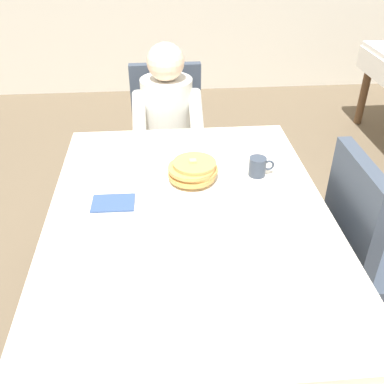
{
  "coord_description": "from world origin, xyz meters",
  "views": [
    {
      "loc": [
        -0.1,
        -1.38,
        1.75
      ],
      "look_at": [
        0.02,
        0.06,
        0.79
      ],
      "focal_mm": 40.99,
      "sensor_mm": 36.0,
      "label": 1
    }
  ],
  "objects": [
    {
      "name": "fork_left_of_plate",
      "position": [
        -0.16,
        0.19,
        0.74
      ],
      "size": [
        0.03,
        0.18,
        0.0
      ],
      "primitive_type": "cube",
      "rotation": [
        0.0,
        0.0,
        1.65
      ],
      "color": "silver",
      "rests_on": "dining_table_main"
    },
    {
      "name": "cup_coffee",
      "position": [
        0.32,
        0.25,
        0.78
      ],
      "size": [
        0.11,
        0.08,
        0.08
      ],
      "color": "#333D4C",
      "rests_on": "dining_table_main"
    },
    {
      "name": "napkin_folded",
      "position": [
        -0.3,
        0.08,
        0.74
      ],
      "size": [
        0.17,
        0.12,
        0.01
      ],
      "primitive_type": "cube",
      "rotation": [
        0.0,
        0.0,
        -0.02
      ],
      "color": "#334C7F",
      "rests_on": "dining_table_main"
    },
    {
      "name": "knife_right_of_plate",
      "position": [
        0.22,
        0.19,
        0.74
      ],
      "size": [
        0.03,
        0.2,
        0.0
      ],
      "primitive_type": "cube",
      "rotation": [
        0.0,
        0.0,
        1.49
      ],
      "color": "silver",
      "rests_on": "dining_table_main"
    },
    {
      "name": "dining_table_main",
      "position": [
        0.0,
        0.0,
        0.65
      ],
      "size": [
        1.12,
        1.52,
        0.74
      ],
      "color": "silver",
      "rests_on": "ground"
    },
    {
      "name": "chair_right_side",
      "position": [
        0.77,
        0.0,
        0.53
      ],
      "size": [
        0.45,
        0.44,
        0.93
      ],
      "rotation": [
        0.0,
        0.0,
        -1.57
      ],
      "color": "#384251",
      "rests_on": "ground"
    },
    {
      "name": "syrup_pitcher",
      "position": [
        -0.22,
        0.34,
        0.78
      ],
      "size": [
        0.08,
        0.08,
        0.07
      ],
      "color": "silver",
      "rests_on": "dining_table_main"
    },
    {
      "name": "plate_breakfast",
      "position": [
        0.03,
        0.21,
        0.75
      ],
      "size": [
        0.28,
        0.28,
        0.02
      ],
      "primitive_type": "cylinder",
      "color": "white",
      "rests_on": "dining_table_main"
    },
    {
      "name": "breakfast_stack",
      "position": [
        0.03,
        0.21,
        0.8
      ],
      "size": [
        0.21,
        0.22,
        0.1
      ],
      "color": "tan",
      "rests_on": "plate_breakfast"
    },
    {
      "name": "ground_plane",
      "position": [
        0.0,
        0.0,
        0.0
      ],
      "size": [
        14.0,
        14.0,
        0.0
      ],
      "primitive_type": "plane",
      "color": "brown"
    },
    {
      "name": "diner_person",
      "position": [
        -0.05,
        1.01,
        0.67
      ],
      "size": [
        0.4,
        0.43,
        1.12
      ],
      "rotation": [
        0.0,
        0.0,
        3.14
      ],
      "color": "silver",
      "rests_on": "ground"
    },
    {
      "name": "chair_diner",
      "position": [
        -0.05,
        1.17,
        0.53
      ],
      "size": [
        0.44,
        0.45,
        0.93
      ],
      "rotation": [
        0.0,
        0.0,
        3.14
      ],
      "color": "#384251",
      "rests_on": "ground"
    },
    {
      "name": "spoon_near_edge",
      "position": [
        0.01,
        -0.13,
        0.74
      ],
      "size": [
        0.15,
        0.03,
        0.0
      ],
      "primitive_type": "cube",
      "rotation": [
        0.0,
        0.0,
        -0.11
      ],
      "color": "silver",
      "rests_on": "dining_table_main"
    }
  ]
}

